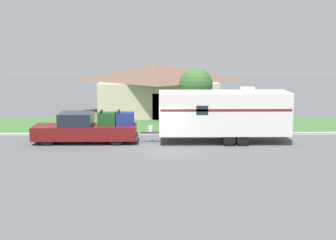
# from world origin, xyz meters

# --- Properties ---
(ground_plane) EXTENTS (120.00, 120.00, 0.00)m
(ground_plane) POSITION_xyz_m (0.00, 0.00, 0.00)
(ground_plane) COLOR #515456
(curb_strip) EXTENTS (80.00, 0.30, 0.14)m
(curb_strip) POSITION_xyz_m (0.00, 3.75, 0.07)
(curb_strip) COLOR #ADADA8
(curb_strip) RESTS_ON ground_plane
(lawn_strip) EXTENTS (80.00, 7.00, 0.03)m
(lawn_strip) POSITION_xyz_m (0.00, 7.40, 0.01)
(lawn_strip) COLOR #3D6B33
(lawn_strip) RESTS_ON ground_plane
(house_across_street) EXTENTS (10.47, 8.55, 4.26)m
(house_across_street) POSITION_xyz_m (-0.17, 13.67, 2.21)
(house_across_street) COLOR beige
(house_across_street) RESTS_ON ground_plane
(pickup_truck) EXTENTS (6.40, 1.93, 2.00)m
(pickup_truck) POSITION_xyz_m (-4.60, 1.45, 0.88)
(pickup_truck) COLOR black
(pickup_truck) RESTS_ON ground_plane
(travel_trailer) EXTENTS (9.13, 2.45, 3.42)m
(travel_trailer) POSITION_xyz_m (3.87, 1.45, 1.85)
(travel_trailer) COLOR black
(travel_trailer) RESTS_ON ground_plane
(mailbox) EXTENTS (0.48, 0.20, 1.26)m
(mailbox) POSITION_xyz_m (4.89, 4.64, 0.97)
(mailbox) COLOR brown
(mailbox) RESTS_ON ground_plane
(tree_in_yard) EXTENTS (2.38, 2.38, 4.36)m
(tree_in_yard) POSITION_xyz_m (2.49, 6.03, 3.15)
(tree_in_yard) COLOR brown
(tree_in_yard) RESTS_ON ground_plane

